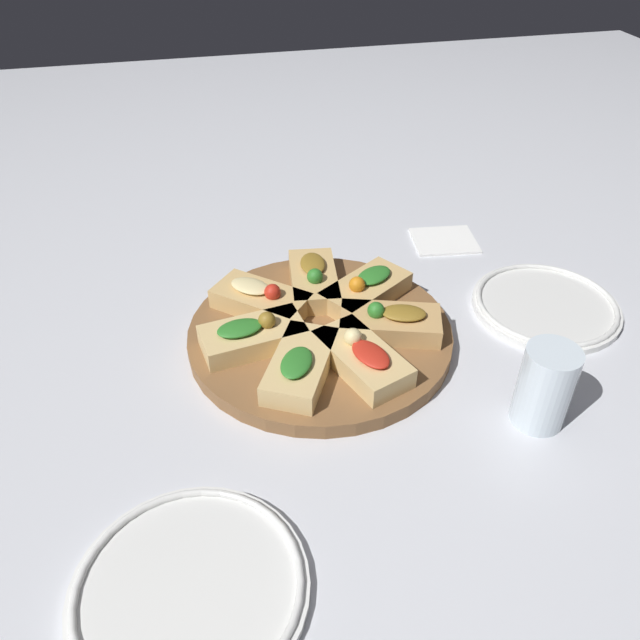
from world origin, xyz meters
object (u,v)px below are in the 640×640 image
(serving_board, at_px, (320,334))
(plate_right, at_px, (190,588))
(napkin_stack, at_px, (444,239))
(water_glass, at_px, (545,387))
(plate_left, at_px, (546,305))

(serving_board, height_order, plate_right, serving_board)
(serving_board, xyz_separation_m, napkin_stack, (-0.28, -0.22, -0.01))
(plate_right, relative_size, water_glass, 2.11)
(water_glass, bearing_deg, plate_right, 16.69)
(napkin_stack, bearing_deg, plate_left, 108.20)
(water_glass, relative_size, napkin_stack, 0.99)
(serving_board, bearing_deg, plate_left, 178.94)
(plate_left, distance_m, napkin_stack, 0.24)
(plate_right, relative_size, napkin_stack, 2.10)
(water_glass, xyz_separation_m, napkin_stack, (-0.05, -0.43, -0.05))
(water_glass, bearing_deg, plate_left, -121.86)
(plate_left, relative_size, plate_right, 0.96)
(water_glass, height_order, napkin_stack, water_glass)
(serving_board, distance_m, plate_left, 0.35)
(serving_board, relative_size, plate_right, 1.62)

